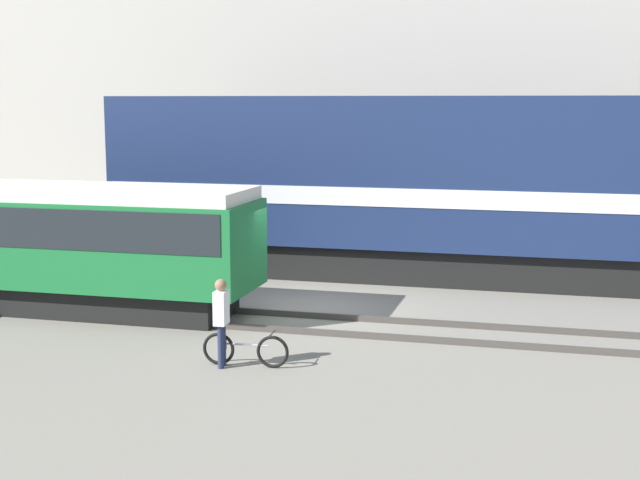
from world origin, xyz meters
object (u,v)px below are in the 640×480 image
freight_locomotive (431,184)px  streetcar (43,238)px  person (221,314)px  bicycle (245,350)px

freight_locomotive → streetcar: 10.47m
streetcar → person: streetcar is taller
streetcar → bicycle: (6.27, -3.23, -1.41)m
freight_locomotive → streetcar: bearing=-144.5°
freight_locomotive → person: freight_locomotive is taller
streetcar → person: bearing=-30.2°
bicycle → person: person is taller
person → streetcar: bearing=149.8°
bicycle → streetcar: bearing=152.7°
streetcar → bicycle: bearing=-27.3°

